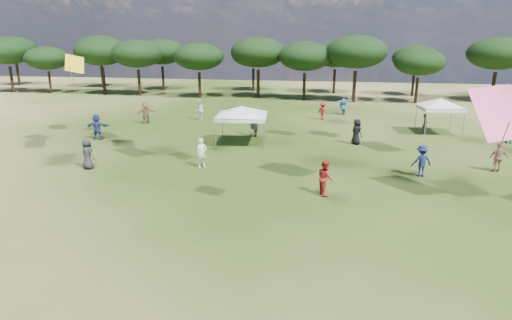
% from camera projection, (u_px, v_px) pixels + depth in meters
% --- Properties ---
extents(tree_line, '(108.78, 17.63, 7.77)m').
position_uv_depth(tree_line, '(348.00, 53.00, 51.67)').
color(tree_line, black).
rests_on(tree_line, ground).
extents(tent_left, '(6.66, 6.66, 2.93)m').
position_uv_depth(tent_left, '(242.00, 108.00, 28.76)').
color(tent_left, gray).
rests_on(tent_left, ground).
extents(tent_right, '(5.75, 5.75, 3.03)m').
position_uv_depth(tent_right, '(441.00, 100.00, 31.91)').
color(tent_right, gray).
rests_on(tent_right, ground).
extents(festival_crowd, '(30.00, 24.04, 1.90)m').
position_uv_depth(festival_crowd, '(265.00, 125.00, 31.65)').
color(festival_crowd, maroon).
rests_on(festival_crowd, ground).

